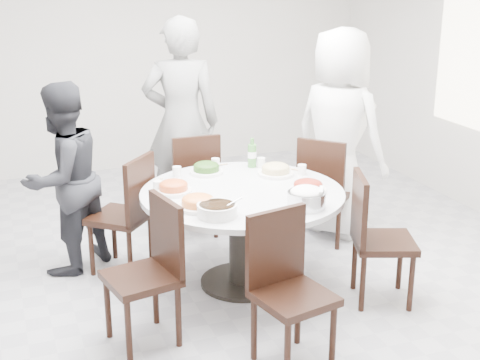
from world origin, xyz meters
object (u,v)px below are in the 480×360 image
object	(u,v)px
dining_table	(242,238)
soup_bowl	(217,210)
chair_n	(192,183)
chair_nw	(120,214)
chair_sw	(141,275)
diner_middle	(181,123)
diner_left	(63,179)
beverage_bottle	(252,153)
chair_s	(294,294)
chair_ne	(327,188)
chair_se	(384,239)
rice_bowl	(306,200)
diner_right	(339,134)

from	to	relation	value
dining_table	soup_bowl	world-z (taller)	soup_bowl
chair_n	chair_nw	world-z (taller)	same
dining_table	chair_n	distance (m)	1.11
chair_sw	diner_middle	world-z (taller)	diner_middle
diner_left	beverage_bottle	size ratio (longest dim) A/B	6.18
diner_middle	chair_s	bearing A→B (deg)	104.19
chair_ne	chair_nw	xyz separation A→B (m)	(-1.81, 0.01, 0.00)
beverage_bottle	soup_bowl	bearing A→B (deg)	-123.18
dining_table	chair_se	distance (m)	1.04
dining_table	rice_bowl	bearing A→B (deg)	-58.86
chair_s	diner_right	size ratio (longest dim) A/B	0.52
beverage_bottle	diner_right	bearing A→B (deg)	9.20
chair_ne	chair_s	xyz separation A→B (m)	(-1.09, -1.67, 0.00)
dining_table	chair_sw	distance (m)	1.05
chair_nw	rice_bowl	distance (m)	1.55
diner_right	soup_bowl	distance (m)	1.86
chair_ne	diner_right	world-z (taller)	diner_right
chair_se	diner_right	distance (m)	1.38
chair_n	diner_middle	size ratio (longest dim) A/B	0.50
diner_right	rice_bowl	world-z (taller)	diner_right
chair_s	beverage_bottle	distance (m)	1.74
chair_ne	chair_s	distance (m)	1.99
diner_middle	diner_left	xyz separation A→B (m)	(-1.14, -0.68, -0.20)
diner_middle	beverage_bottle	world-z (taller)	diner_middle
dining_table	diner_left	size ratio (longest dim) A/B	1.00
chair_ne	chair_sw	bearing A→B (deg)	76.89
chair_sw	beverage_bottle	xyz separation A→B (m)	(1.18, 1.08, 0.40)
rice_bowl	diner_right	bearing A→B (deg)	53.00
chair_s	beverage_bottle	size ratio (longest dim) A/B	3.90
chair_n	soup_bowl	bearing A→B (deg)	81.38
chair_nw	beverage_bottle	world-z (taller)	beverage_bottle
diner_left	beverage_bottle	xyz separation A→B (m)	(1.49, -0.20, 0.12)
diner_right	soup_bowl	xyz separation A→B (m)	(-1.49, -1.09, -0.13)
diner_middle	rice_bowl	bearing A→B (deg)	115.30
chair_ne	soup_bowl	xyz separation A→B (m)	(-1.33, -0.97, 0.32)
chair_nw	chair_sw	world-z (taller)	same
chair_s	diner_left	distance (m)	2.18
chair_se	diner_right	bearing A→B (deg)	6.88
chair_n	diner_left	distance (m)	1.22
diner_middle	rice_bowl	size ratio (longest dim) A/B	7.27
dining_table	chair_sw	xyz separation A→B (m)	(-0.89, -0.54, 0.10)
chair_sw	diner_left	size ratio (longest dim) A/B	0.63
rice_bowl	soup_bowl	bearing A→B (deg)	174.39
chair_s	chair_ne	bearing A→B (deg)	44.21
chair_sw	chair_ne	bearing A→B (deg)	108.69
chair_ne	chair_sw	distance (m)	2.18
diner_middle	chair_nw	bearing A→B (deg)	63.61
chair_se	beverage_bottle	distance (m)	1.32
beverage_bottle	diner_left	bearing A→B (deg)	172.17
diner_right	rice_bowl	size ratio (longest dim) A/B	6.99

